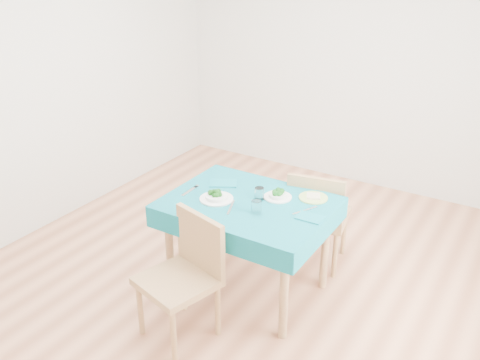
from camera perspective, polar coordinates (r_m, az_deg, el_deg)
The scene contains 16 objects.
room_shell at distance 3.76m, azimuth 0.00°, elevation 6.90°, with size 4.02×4.52×2.73m.
table at distance 4.02m, azimuth 0.88°, elevation -7.17°, with size 1.16×0.88×0.76m, color #0A5E6D.
chair_near at distance 3.52m, azimuth -6.81°, elevation -8.90°, with size 0.45×0.49×1.13m, color #956F46.
chair_far at distance 4.33m, azimuth 8.57°, elevation -2.29°, with size 0.44×0.49×1.11m, color #956F46.
bowl_near at distance 3.85m, azimuth -2.54°, elevation -1.60°, with size 0.24×0.24×0.07m, color white, non-canonical shape.
bowl_far at distance 3.88m, azimuth 4.06°, elevation -1.50°, with size 0.20×0.20×0.06m, color white, non-canonical shape.
fork_near at distance 4.00m, azimuth -5.40°, elevation -1.17°, with size 0.03×0.19×0.00m, color silver.
knife_near at distance 3.75m, azimuth -0.99°, elevation -2.93°, with size 0.02×0.22×0.00m, color silver.
fork_far at distance 3.92m, azimuth 3.77°, elevation -1.71°, with size 0.02×0.18×0.00m, color silver.
knife_far at distance 3.73m, azimuth 6.94°, elevation -3.24°, with size 0.02×0.21×0.00m, color silver.
napkin_near at distance 4.10m, azimuth -1.78°, elevation -0.35°, with size 0.21×0.14×0.01m, color #0E6A78.
napkin_far at distance 3.64m, azimuth 7.48°, elevation -4.00°, with size 0.18×0.13×0.01m, color #0E6A78.
tumbler_center at distance 3.85m, azimuth 2.08°, elevation -1.45°, with size 0.07×0.07×0.09m, color white.
tumbler_side at distance 3.66m, azimuth 1.76°, elevation -2.90°, with size 0.07×0.07×0.09m, color white.
side_plate at distance 3.91m, azimuth 7.83°, elevation -1.88°, with size 0.21×0.21×0.01m, color #A9CE64.
bread_slice at distance 3.91m, azimuth 7.84°, elevation -1.71°, with size 0.10×0.10×0.01m, color beige.
Camera 1 is at (1.88, -3.05, 2.50)m, focal length 40.00 mm.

